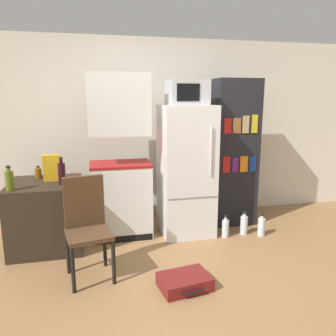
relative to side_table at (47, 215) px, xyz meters
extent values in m
plane|color=olive|center=(1.36, -1.21, -0.38)|extent=(24.00, 24.00, 0.00)
cube|color=silver|center=(1.56, 0.79, 0.86)|extent=(6.40, 0.10, 2.50)
cube|color=#2D2319|center=(0.00, 0.00, 0.00)|extent=(0.78, 0.79, 0.77)
cube|color=silver|center=(0.87, 0.15, 0.06)|extent=(0.72, 0.49, 0.90)
cube|color=maroon|center=(0.87, 0.15, 0.53)|extent=(0.73, 0.50, 0.03)
cube|color=silver|center=(0.87, 0.15, 1.24)|extent=(0.72, 0.42, 0.71)
cube|color=black|center=(0.87, -0.10, -0.34)|extent=(0.69, 0.01, 0.08)
cube|color=white|center=(1.68, 0.07, 0.42)|extent=(0.63, 0.64, 1.62)
cube|color=gray|center=(1.68, -0.25, 0.17)|extent=(0.61, 0.01, 0.01)
cylinder|color=silver|center=(1.88, -0.26, 0.72)|extent=(0.02, 0.02, 0.57)
cube|color=#B7B7BC|center=(1.68, 0.07, 1.38)|extent=(0.46, 0.41, 0.29)
cube|color=black|center=(1.64, -0.14, 1.38)|extent=(0.27, 0.01, 0.20)
cube|color=black|center=(2.39, 0.22, 0.59)|extent=(0.58, 0.34, 1.94)
cube|color=red|center=(2.21, 0.05, 0.48)|extent=(0.10, 0.01, 0.21)
cube|color=#661E75|center=(2.33, 0.05, 0.47)|extent=(0.08, 0.01, 0.19)
cube|color=orange|center=(2.45, 0.05, 0.48)|extent=(0.10, 0.01, 0.21)
cube|color=#193899|center=(2.57, 0.05, 0.47)|extent=(0.09, 0.01, 0.20)
cube|color=red|center=(2.21, 0.05, 0.97)|extent=(0.10, 0.01, 0.19)
cube|color=brown|center=(2.33, 0.05, 0.97)|extent=(0.11, 0.01, 0.19)
cube|color=tan|center=(2.45, 0.05, 0.99)|extent=(0.09, 0.01, 0.22)
cube|color=gold|center=(2.57, 0.05, 0.99)|extent=(0.08, 0.01, 0.23)
cylinder|color=black|center=(0.21, -0.13, 0.50)|extent=(0.08, 0.08, 0.24)
cylinder|color=black|center=(0.21, -0.13, 0.64)|extent=(0.04, 0.04, 0.04)
cylinder|color=black|center=(0.21, -0.13, 0.67)|extent=(0.04, 0.04, 0.02)
cylinder|color=#566619|center=(-0.30, -0.27, 0.49)|extent=(0.09, 0.09, 0.20)
cylinder|color=#566619|center=(-0.30, -0.27, 0.60)|extent=(0.04, 0.04, 0.04)
cylinder|color=black|center=(-0.30, -0.27, 0.63)|extent=(0.04, 0.04, 0.02)
cylinder|color=brown|center=(-0.10, 0.24, 0.44)|extent=(0.08, 0.08, 0.11)
cylinder|color=brown|center=(-0.10, 0.24, 0.51)|extent=(0.03, 0.03, 0.02)
cylinder|color=black|center=(-0.10, 0.24, 0.52)|extent=(0.04, 0.04, 0.01)
cube|color=gold|center=(0.08, 0.05, 0.53)|extent=(0.19, 0.07, 0.30)
cylinder|color=black|center=(0.34, -1.05, -0.17)|extent=(0.04, 0.04, 0.43)
cylinder|color=black|center=(0.69, -0.98, -0.17)|extent=(0.04, 0.04, 0.43)
cylinder|color=black|center=(0.27, -0.70, -0.17)|extent=(0.04, 0.04, 0.43)
cylinder|color=black|center=(0.63, -0.63, -0.17)|extent=(0.04, 0.04, 0.43)
cube|color=#4C331E|center=(0.48, -0.84, 0.07)|extent=(0.47, 0.47, 0.04)
cube|color=#4C331E|center=(0.45, -0.66, 0.34)|extent=(0.38, 0.12, 0.50)
cube|color=maroon|center=(1.32, -1.19, -0.32)|extent=(0.49, 0.38, 0.12)
cylinder|color=black|center=(1.34, -1.37, -0.32)|extent=(0.20, 0.05, 0.02)
cylinder|color=silver|center=(2.57, -0.28, -0.27)|extent=(0.09, 0.09, 0.22)
cylinder|color=silver|center=(2.57, -0.28, -0.14)|extent=(0.04, 0.04, 0.04)
cylinder|color=black|center=(2.57, -0.28, -0.11)|extent=(0.05, 0.05, 0.02)
cylinder|color=silver|center=(2.38, -0.19, -0.27)|extent=(0.09, 0.09, 0.23)
cylinder|color=silver|center=(2.38, -0.19, -0.13)|extent=(0.04, 0.04, 0.04)
cylinder|color=black|center=(2.38, -0.19, -0.10)|extent=(0.05, 0.05, 0.02)
cylinder|color=silver|center=(2.11, -0.22, -0.28)|extent=(0.09, 0.09, 0.22)
cylinder|color=silver|center=(2.11, -0.22, -0.15)|extent=(0.04, 0.04, 0.04)
cylinder|color=black|center=(2.11, -0.22, -0.12)|extent=(0.05, 0.05, 0.02)
camera|label=1|loc=(0.58, -3.79, 1.31)|focal=35.00mm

